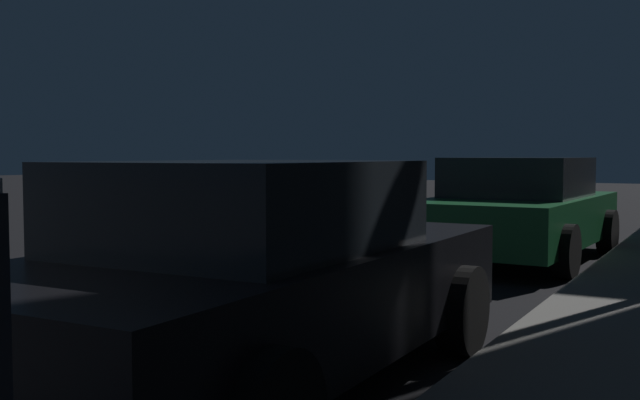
{
  "coord_description": "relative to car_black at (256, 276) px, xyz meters",
  "views": [
    {
      "loc": [
        5.47,
        -0.82,
        1.47
      ],
      "look_at": [
        4.19,
        1.5,
        1.31
      ],
      "focal_mm": 41.98,
      "sensor_mm": 36.0,
      "label": 1
    }
  ],
  "objects": [
    {
      "name": "car_black",
      "position": [
        0.0,
        0.0,
        0.0
      ],
      "size": [
        2.06,
        4.25,
        1.43
      ],
      "color": "black",
      "rests_on": "ground"
    },
    {
      "name": "car_green",
      "position": [
        -0.0,
        6.5,
        0.0
      ],
      "size": [
        2.25,
        4.29,
        1.43
      ],
      "color": "#19592D",
      "rests_on": "ground"
    }
  ]
}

